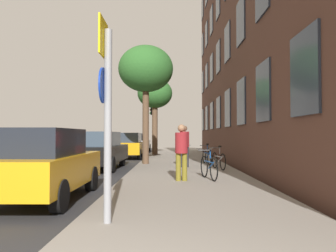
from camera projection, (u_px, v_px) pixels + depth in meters
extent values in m
plane|color=#332D28|center=(113.00, 164.00, 16.88)|extent=(41.80, 41.80, 0.00)
cube|color=#2D2D30|center=(72.00, 164.00, 16.89)|extent=(7.00, 38.00, 0.01)
cube|color=gray|center=(181.00, 163.00, 16.86)|extent=(4.20, 38.00, 0.12)
cube|color=#2D3847|center=(304.00, 73.00, 7.05)|extent=(0.06, 1.47, 1.84)
cube|color=#2D3847|center=(263.00, 92.00, 10.17)|extent=(0.06, 1.47, 1.84)
cube|color=#2D3847|center=(241.00, 102.00, 13.29)|extent=(0.06, 1.47, 1.84)
cube|color=#2D3847|center=(228.00, 108.00, 16.42)|extent=(0.06, 1.47, 1.84)
cube|color=#2D3847|center=(218.00, 113.00, 19.54)|extent=(0.06, 1.47, 1.84)
cube|color=#2D3847|center=(212.00, 116.00, 22.67)|extent=(0.06, 1.47, 1.84)
cube|color=#2D3847|center=(207.00, 118.00, 25.79)|extent=(0.06, 1.47, 1.84)
cube|color=#2D3847|center=(203.00, 120.00, 28.91)|extent=(0.06, 1.47, 1.84)
cube|color=#2D3847|center=(241.00, 21.00, 13.39)|extent=(0.06, 1.47, 1.84)
cube|color=#2D3847|center=(227.00, 43.00, 16.51)|extent=(0.06, 1.47, 1.84)
cube|color=#2D3847|center=(218.00, 57.00, 19.63)|extent=(0.06, 1.47, 1.84)
cube|color=#2D3847|center=(212.00, 68.00, 22.76)|extent=(0.06, 1.47, 1.84)
cube|color=#2D3847|center=(207.00, 76.00, 25.88)|extent=(0.06, 1.47, 1.84)
cube|color=#2D3847|center=(203.00, 82.00, 29.01)|extent=(0.06, 1.47, 1.84)
cube|color=#2D3847|center=(218.00, 3.00, 19.73)|extent=(0.06, 1.47, 1.84)
cube|color=#2D3847|center=(211.00, 21.00, 22.85)|extent=(0.06, 1.47, 1.84)
cube|color=#2D3847|center=(206.00, 34.00, 25.97)|extent=(0.06, 1.47, 1.84)
cube|color=#2D3847|center=(203.00, 45.00, 29.10)|extent=(0.06, 1.47, 1.84)
cube|color=#2D3847|center=(202.00, 8.00, 29.19)|extent=(0.06, 1.47, 1.84)
cylinder|color=gray|center=(108.00, 125.00, 5.14)|extent=(0.12, 0.12, 3.03)
cube|color=yellow|center=(103.00, 38.00, 5.18)|extent=(0.03, 0.60, 0.60)
cylinder|color=#14339E|center=(103.00, 85.00, 5.16)|extent=(0.03, 0.56, 0.56)
cylinder|color=black|center=(154.00, 128.00, 25.55)|extent=(0.12, 0.12, 3.80)
cube|color=black|center=(152.00, 110.00, 25.59)|extent=(0.20, 0.24, 0.80)
sphere|color=#4B0707|center=(151.00, 106.00, 25.60)|extent=(0.16, 0.16, 0.16)
sphere|color=#523707|center=(151.00, 110.00, 25.59)|extent=(0.16, 0.16, 0.16)
sphere|color=green|center=(151.00, 113.00, 25.59)|extent=(0.16, 0.16, 0.16)
cylinder|color=brown|center=(146.00, 124.00, 15.72)|extent=(0.31, 0.31, 3.77)
ellipsoid|color=#2D6628|center=(146.00, 69.00, 15.79)|extent=(2.63, 2.63, 2.23)
cylinder|color=brown|center=(155.00, 129.00, 23.15)|extent=(0.40, 0.40, 3.59)
ellipsoid|color=#2D6628|center=(155.00, 93.00, 23.22)|extent=(2.46, 2.46, 2.09)
torus|color=black|center=(204.00, 167.00, 10.63)|extent=(0.18, 0.69, 0.69)
torus|color=black|center=(214.00, 170.00, 9.70)|extent=(0.18, 0.69, 0.69)
cylinder|color=#194C99|center=(209.00, 162.00, 10.17)|extent=(0.20, 0.80, 0.04)
cylinder|color=#194C99|center=(211.00, 165.00, 9.94)|extent=(0.14, 0.49, 0.27)
cylinder|color=#194C99|center=(210.00, 154.00, 10.04)|extent=(0.04, 0.04, 0.28)
cube|color=black|center=(210.00, 149.00, 10.05)|extent=(0.10, 0.24, 0.06)
cylinder|color=#4C4C4C|center=(204.00, 150.00, 10.65)|extent=(0.42, 0.11, 0.03)
torus|color=black|center=(215.00, 160.00, 13.66)|extent=(0.16, 0.65, 0.66)
torus|color=black|center=(223.00, 162.00, 12.69)|extent=(0.16, 0.65, 0.66)
cylinder|color=#99999E|center=(219.00, 156.00, 13.18)|extent=(0.20, 0.84, 0.04)
cylinder|color=#99999E|center=(221.00, 159.00, 12.93)|extent=(0.14, 0.51, 0.28)
cylinder|color=#99999E|center=(220.00, 150.00, 13.04)|extent=(0.04, 0.04, 0.28)
cube|color=black|center=(220.00, 146.00, 13.05)|extent=(0.10, 0.24, 0.06)
cylinder|color=#4C4C4C|center=(215.00, 148.00, 13.68)|extent=(0.42, 0.11, 0.03)
torus|color=black|center=(204.00, 156.00, 15.95)|extent=(0.11, 0.68, 0.68)
torus|color=black|center=(209.00, 158.00, 14.90)|extent=(0.11, 0.68, 0.68)
cylinder|color=#194C99|center=(207.00, 153.00, 15.43)|extent=(0.14, 0.90, 0.04)
cylinder|color=#194C99|center=(208.00, 155.00, 15.16)|extent=(0.10, 0.55, 0.29)
cylinder|color=#194C99|center=(207.00, 148.00, 15.28)|extent=(0.04, 0.04, 0.28)
cube|color=black|center=(207.00, 144.00, 15.28)|extent=(0.10, 0.24, 0.06)
cylinder|color=#4C4C4C|center=(204.00, 145.00, 15.97)|extent=(0.42, 0.08, 0.03)
torus|color=black|center=(187.00, 154.00, 17.76)|extent=(0.18, 0.64, 0.65)
torus|color=black|center=(184.00, 155.00, 16.83)|extent=(0.18, 0.64, 0.65)
cylinder|color=#267233|center=(185.00, 152.00, 17.30)|extent=(0.23, 0.80, 0.04)
cylinder|color=#267233|center=(185.00, 153.00, 17.06)|extent=(0.15, 0.49, 0.27)
cylinder|color=#267233|center=(185.00, 147.00, 17.16)|extent=(0.04, 0.04, 0.28)
cube|color=black|center=(185.00, 144.00, 17.17)|extent=(0.10, 0.24, 0.06)
cylinder|color=#4C4C4C|center=(187.00, 145.00, 17.77)|extent=(0.42, 0.12, 0.03)
cylinder|color=olive|center=(178.00, 167.00, 9.82)|extent=(0.15, 0.15, 0.82)
cylinder|color=olive|center=(185.00, 167.00, 9.82)|extent=(0.15, 0.15, 0.82)
cylinder|color=maroon|center=(181.00, 143.00, 9.84)|extent=(0.46, 0.46, 0.62)
sphere|color=#936B4C|center=(181.00, 128.00, 9.85)|extent=(0.22, 0.22, 0.22)
cylinder|color=#26262D|center=(182.00, 157.00, 14.01)|extent=(0.16, 0.16, 0.87)
cylinder|color=#26262D|center=(187.00, 157.00, 14.01)|extent=(0.16, 0.16, 0.87)
cylinder|color=maroon|center=(185.00, 139.00, 14.03)|extent=(0.51, 0.51, 0.65)
sphere|color=brown|center=(185.00, 128.00, 14.05)|extent=(0.23, 0.23, 0.23)
cylinder|color=maroon|center=(182.00, 152.00, 18.27)|extent=(0.15, 0.15, 0.83)
cylinder|color=maroon|center=(185.00, 152.00, 18.27)|extent=(0.15, 0.15, 0.83)
cylinder|color=#26262D|center=(184.00, 139.00, 18.29)|extent=(0.42, 0.42, 0.62)
sphere|color=brown|center=(184.00, 131.00, 18.31)|extent=(0.22, 0.22, 0.22)
cube|color=orange|center=(42.00, 170.00, 7.47)|extent=(1.79, 3.97, 0.70)
cube|color=#1E232D|center=(39.00, 142.00, 7.30)|extent=(1.50, 2.22, 0.60)
cylinder|color=black|center=(30.00, 179.00, 8.74)|extent=(0.22, 0.64, 0.64)
cylinder|color=black|center=(91.00, 179.00, 8.73)|extent=(0.22, 0.64, 0.64)
cylinder|color=black|center=(59.00, 196.00, 6.19)|extent=(0.22, 0.64, 0.64)
cube|color=black|center=(98.00, 154.00, 14.28)|extent=(2.09, 4.54, 0.70)
cube|color=#384756|center=(97.00, 139.00, 14.08)|extent=(1.70, 2.57, 0.60)
cylinder|color=black|center=(86.00, 159.00, 15.70)|extent=(0.22, 0.64, 0.64)
cylinder|color=black|center=(122.00, 159.00, 15.69)|extent=(0.22, 0.64, 0.64)
cylinder|color=black|center=(68.00, 165.00, 12.85)|extent=(0.22, 0.64, 0.64)
cylinder|color=black|center=(112.00, 165.00, 12.84)|extent=(0.22, 0.64, 0.64)
cube|color=orange|center=(128.00, 148.00, 21.01)|extent=(1.84, 4.12, 0.70)
cube|color=#2D3847|center=(128.00, 138.00, 20.82)|extent=(1.55, 2.31, 0.60)
cylinder|color=black|center=(118.00, 152.00, 22.32)|extent=(0.22, 0.64, 0.64)
cylinder|color=black|center=(143.00, 152.00, 22.31)|extent=(0.22, 0.64, 0.64)
cylinder|color=black|center=(111.00, 154.00, 19.68)|extent=(0.22, 0.64, 0.64)
cylinder|color=black|center=(139.00, 154.00, 19.67)|extent=(0.22, 0.64, 0.64)
cube|color=#B7B7BC|center=(138.00, 144.00, 28.98)|extent=(1.98, 4.46, 0.70)
cube|color=#2D3847|center=(138.00, 137.00, 28.78)|extent=(1.64, 2.50, 0.60)
cylinder|color=black|center=(131.00, 148.00, 30.39)|extent=(0.22, 0.64, 0.64)
cylinder|color=black|center=(149.00, 148.00, 30.38)|extent=(0.22, 0.64, 0.64)
cylinder|color=black|center=(126.00, 149.00, 27.56)|extent=(0.22, 0.64, 0.64)
cylinder|color=black|center=(147.00, 149.00, 27.55)|extent=(0.22, 0.64, 0.64)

